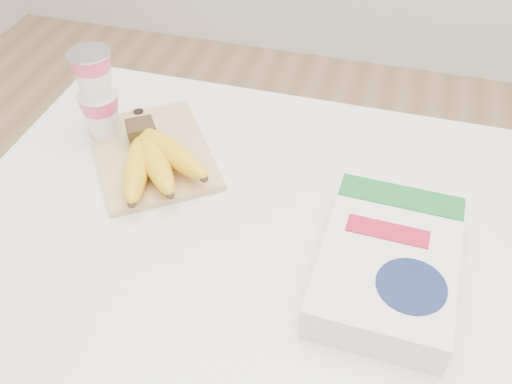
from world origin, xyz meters
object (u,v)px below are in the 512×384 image
at_px(bananas, 154,158).
at_px(table, 290,372).
at_px(cutting_board, 153,153).
at_px(cereal_box, 388,263).
at_px(yogurt_stack, 97,92).

bearing_deg(bananas, table, -13.38).
xyz_separation_m(cutting_board, cereal_box, (0.43, -0.16, 0.02)).
relative_size(table, yogurt_stack, 6.55).
xyz_separation_m(table, bananas, (-0.27, 0.06, 0.46)).
bearing_deg(table, cutting_board, 159.25).
distance_m(cutting_board, cereal_box, 0.46).
distance_m(table, bananas, 0.53).
height_order(table, cereal_box, cereal_box).
bearing_deg(yogurt_stack, bananas, -28.26).
height_order(table, bananas, bananas).
height_order(cutting_board, cereal_box, cereal_box).
bearing_deg(cereal_box, cutting_board, 161.55).
xyz_separation_m(table, yogurt_stack, (-0.40, 0.13, 0.52)).
bearing_deg(bananas, cereal_box, -15.67).
bearing_deg(table, yogurt_stack, 161.54).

